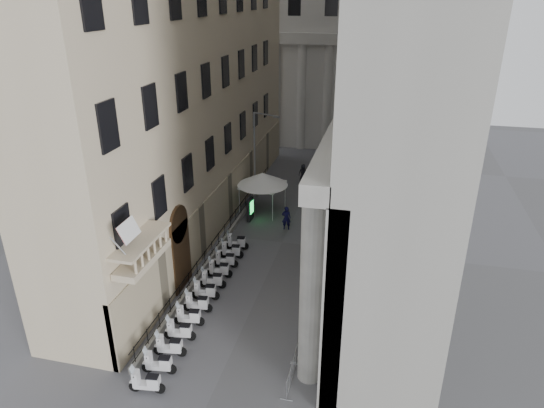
{
  "coord_description": "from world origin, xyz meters",
  "views": [
    {
      "loc": [
        6.74,
        -12.34,
        17.36
      ],
      "look_at": [
        -0.05,
        16.07,
        4.5
      ],
      "focal_mm": 32.0,
      "sensor_mm": 36.0,
      "label": 1
    }
  ],
  "objects_px": {
    "scooter_0": "(148,392)",
    "info_kiosk": "(250,209)",
    "pedestrian_a": "(286,218)",
    "pedestrian_b": "(321,193)",
    "security_tent": "(261,178)",
    "street_lamp": "(257,150)"
  },
  "relations": [
    {
      "from": "scooter_0",
      "to": "pedestrian_b",
      "type": "height_order",
      "value": "pedestrian_b"
    },
    {
      "from": "scooter_0",
      "to": "pedestrian_b",
      "type": "relative_size",
      "value": 0.81
    },
    {
      "from": "info_kiosk",
      "to": "pedestrian_b",
      "type": "xyz_separation_m",
      "value": [
        5.14,
        5.01,
        -0.03
      ]
    },
    {
      "from": "scooter_0",
      "to": "pedestrian_b",
      "type": "bearing_deg",
      "value": -18.58
    },
    {
      "from": "pedestrian_a",
      "to": "pedestrian_b",
      "type": "distance_m",
      "value": 6.29
    },
    {
      "from": "security_tent",
      "to": "pedestrian_a",
      "type": "relative_size",
      "value": 2.19
    },
    {
      "from": "pedestrian_a",
      "to": "pedestrian_b",
      "type": "xyz_separation_m",
      "value": [
        1.92,
        5.99,
        -0.05
      ]
    },
    {
      "from": "pedestrian_a",
      "to": "pedestrian_b",
      "type": "height_order",
      "value": "pedestrian_a"
    },
    {
      "from": "security_tent",
      "to": "pedestrian_b",
      "type": "height_order",
      "value": "security_tent"
    },
    {
      "from": "info_kiosk",
      "to": "pedestrian_b",
      "type": "bearing_deg",
      "value": 51.45
    },
    {
      "from": "street_lamp",
      "to": "pedestrian_b",
      "type": "height_order",
      "value": "street_lamp"
    },
    {
      "from": "scooter_0",
      "to": "info_kiosk",
      "type": "xyz_separation_m",
      "value": [
        -0.41,
        19.24,
        0.96
      ]
    },
    {
      "from": "security_tent",
      "to": "pedestrian_a",
      "type": "bearing_deg",
      "value": -48.07
    },
    {
      "from": "street_lamp",
      "to": "scooter_0",
      "type": "bearing_deg",
      "value": -66.38
    },
    {
      "from": "pedestrian_a",
      "to": "security_tent",
      "type": "bearing_deg",
      "value": -58.58
    },
    {
      "from": "street_lamp",
      "to": "pedestrian_a",
      "type": "height_order",
      "value": "street_lamp"
    },
    {
      "from": "pedestrian_a",
      "to": "info_kiosk",
      "type": "bearing_deg",
      "value": -27.44
    },
    {
      "from": "pedestrian_a",
      "to": "pedestrian_b",
      "type": "relative_size",
      "value": 1.05
    },
    {
      "from": "scooter_0",
      "to": "security_tent",
      "type": "height_order",
      "value": "security_tent"
    },
    {
      "from": "pedestrian_a",
      "to": "pedestrian_b",
      "type": "bearing_deg",
      "value": -118.23
    },
    {
      "from": "security_tent",
      "to": "pedestrian_a",
      "type": "distance_m",
      "value": 4.73
    },
    {
      "from": "scooter_0",
      "to": "pedestrian_b",
      "type": "distance_m",
      "value": 24.73
    }
  ]
}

